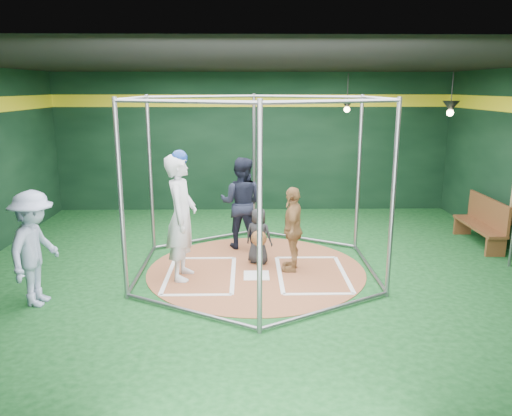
{
  "coord_description": "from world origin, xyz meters",
  "views": [
    {
      "loc": [
        -0.16,
        -8.26,
        3.13
      ],
      "look_at": [
        0.0,
        0.1,
        1.1
      ],
      "focal_mm": 35.0,
      "sensor_mm": 36.0,
      "label": 1
    }
  ],
  "objects_px": {
    "dugout_bench": "(483,221)",
    "batter_figure": "(181,216)",
    "visitor_leopard": "(293,229)",
    "umpire": "(241,203)"
  },
  "relations": [
    {
      "from": "dugout_bench",
      "to": "batter_figure",
      "type": "bearing_deg",
      "value": -163.61
    },
    {
      "from": "batter_figure",
      "to": "visitor_leopard",
      "type": "bearing_deg",
      "value": 10.03
    },
    {
      "from": "batter_figure",
      "to": "dugout_bench",
      "type": "xyz_separation_m",
      "value": [
        5.86,
        1.72,
        -0.58
      ]
    },
    {
      "from": "visitor_leopard",
      "to": "batter_figure",
      "type": "bearing_deg",
      "value": -71.03
    },
    {
      "from": "batter_figure",
      "to": "dugout_bench",
      "type": "distance_m",
      "value": 6.13
    },
    {
      "from": "umpire",
      "to": "batter_figure",
      "type": "bearing_deg",
      "value": 73.07
    },
    {
      "from": "batter_figure",
      "to": "umpire",
      "type": "distance_m",
      "value": 1.9
    },
    {
      "from": "batter_figure",
      "to": "umpire",
      "type": "bearing_deg",
      "value": 59.14
    },
    {
      "from": "umpire",
      "to": "dugout_bench",
      "type": "height_order",
      "value": "umpire"
    },
    {
      "from": "visitor_leopard",
      "to": "dugout_bench",
      "type": "xyz_separation_m",
      "value": [
        3.99,
        1.39,
        -0.25
      ]
    }
  ]
}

